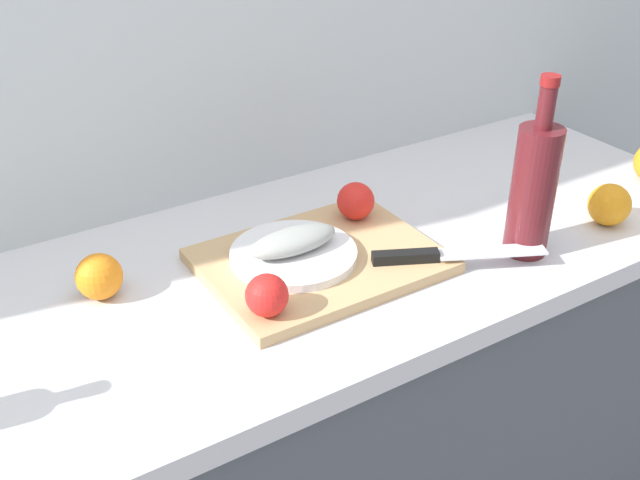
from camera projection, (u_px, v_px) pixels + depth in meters
back_wall at (120, 23)px, 1.26m from camera, size 3.20×0.05×2.50m
cutting_board at (320, 261)px, 1.26m from camera, size 0.38×0.29×0.02m
white_plate at (294, 254)px, 1.24m from camera, size 0.21×0.21×0.01m
fish_fillet at (293, 241)px, 1.23m from camera, size 0.16×0.07×0.04m
chef_knife at (437, 255)px, 1.24m from camera, size 0.27×0.15×0.02m
tomato_0 at (356, 201)px, 1.35m from camera, size 0.07×0.07×0.07m
tomato_1 at (267, 295)px, 1.09m from camera, size 0.06×0.06×0.06m
wine_bottle at (533, 188)px, 1.24m from camera, size 0.07×0.07×0.31m
orange_0 at (609, 205)px, 1.37m from camera, size 0.08×0.08×0.08m
orange_2 at (99, 276)px, 1.17m from camera, size 0.07×0.07×0.07m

